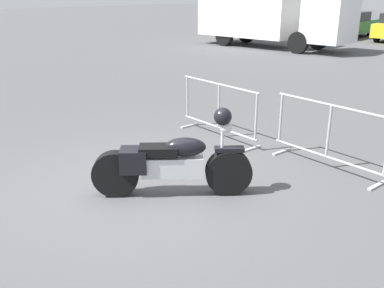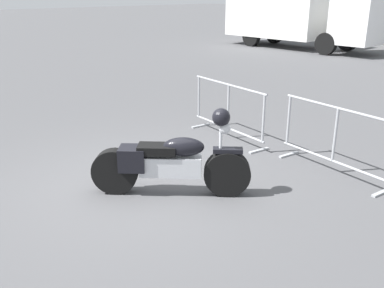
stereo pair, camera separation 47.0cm
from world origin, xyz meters
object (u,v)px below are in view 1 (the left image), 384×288
at_px(crowd_barrier_far, 328,136).
at_px(parked_car_green, 350,24).
at_px(box_truck, 265,13).
at_px(motorcycle, 172,163).
at_px(parked_car_maroon, 311,21).
at_px(crowd_barrier_near, 219,110).
at_px(parked_car_blue, 274,20).

distance_m(crowd_barrier_far, parked_car_green, 21.34).
xyz_separation_m(crowd_barrier_far, box_truck, (-9.58, 12.28, 1.08)).
bearing_deg(motorcycle, crowd_barrier_far, 19.14).
height_order(motorcycle, parked_car_maroon, parked_car_maroon).
bearing_deg(box_truck, crowd_barrier_far, -52.72).
height_order(crowd_barrier_near, parked_car_maroon, parked_car_maroon).
bearing_deg(motorcycle, parked_car_maroon, 69.02).
height_order(crowd_barrier_far, parked_car_blue, parked_car_blue).
distance_m(crowd_barrier_far, box_truck, 15.61).
bearing_deg(parked_car_blue, parked_car_maroon, -93.06).
relative_size(crowd_barrier_far, box_truck, 0.26).
height_order(crowd_barrier_near, crowd_barrier_far, same).
height_order(parked_car_maroon, parked_car_green, parked_car_maroon).
height_order(motorcycle, crowd_barrier_near, motorcycle).
relative_size(motorcycle, crowd_barrier_near, 0.85).
distance_m(box_truck, parked_car_blue, 9.18).
height_order(crowd_barrier_near, parked_car_green, parked_car_green).
distance_m(crowd_barrier_near, parked_car_maroon, 22.07).
relative_size(motorcycle, parked_car_blue, 0.39).
relative_size(box_truck, parked_car_green, 1.75).
relative_size(motorcycle, crowd_barrier_far, 0.85).
bearing_deg(parked_car_green, parked_car_maroon, 77.58).
bearing_deg(parked_car_maroon, parked_car_blue, 86.94).
distance_m(parked_car_blue, parked_car_green, 5.74).
xyz_separation_m(motorcycle, crowd_barrier_near, (-1.13, 2.35, 0.07)).
bearing_deg(motorcycle, box_truck, 74.78).
bearing_deg(parked_car_green, motorcycle, -163.45).
relative_size(crowd_barrier_far, parked_car_blue, 0.46).
relative_size(crowd_barrier_near, crowd_barrier_far, 1.00).
xyz_separation_m(crowd_barrier_near, parked_car_blue, (-11.86, 20.21, 0.19)).
distance_m(box_truck, parked_car_maroon, 8.09).
distance_m(box_truck, parked_car_green, 7.48).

